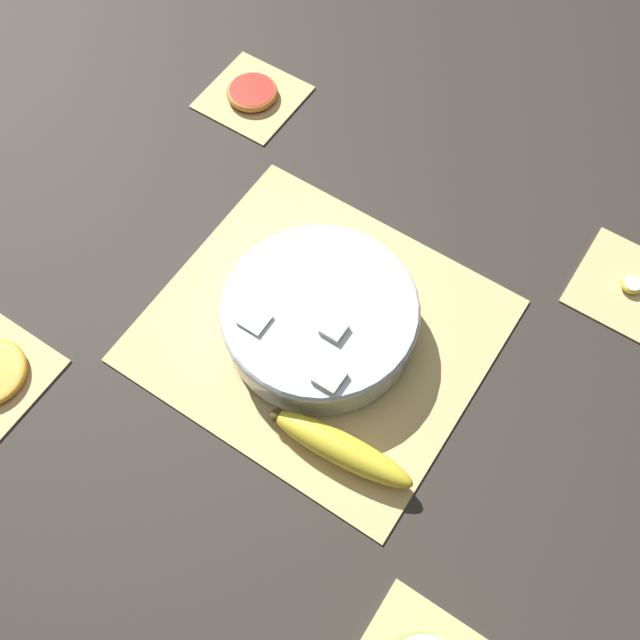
{
  "coord_description": "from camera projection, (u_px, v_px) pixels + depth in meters",
  "views": [
    {
      "loc": [
        0.24,
        -0.36,
        0.85
      ],
      "look_at": [
        0.0,
        0.0,
        0.03
      ],
      "focal_mm": 42.0,
      "sensor_mm": 36.0,
      "label": 1
    }
  ],
  "objects": [
    {
      "name": "banana_coin_single",
      "position": [
        632.0,
        284.0,
        0.97
      ],
      "size": [
        0.03,
        0.03,
        0.01
      ],
      "color": "#F4EABC",
      "rests_on": "coaster_mat_far_right"
    },
    {
      "name": "bamboo_mat_center",
      "position": [
        320.0,
        330.0,
        0.95
      ],
      "size": [
        0.41,
        0.37,
        0.01
      ],
      "color": "#D6B775",
      "rests_on": "ground_plane"
    },
    {
      "name": "coaster_mat_far_left",
      "position": [
        253.0,
        96.0,
        1.14
      ],
      "size": [
        0.14,
        0.14,
        0.01
      ],
      "color": "#D6B775",
      "rests_on": "ground_plane"
    },
    {
      "name": "ground_plane",
      "position": [
        320.0,
        331.0,
        0.95
      ],
      "size": [
        6.0,
        6.0,
        0.0
      ],
      "primitive_type": "plane",
      "color": "#2D2823"
    },
    {
      "name": "grapefruit_slice",
      "position": [
        252.0,
        92.0,
        1.13
      ],
      "size": [
        0.08,
        0.08,
        0.01
      ],
      "color": "red",
      "rests_on": "coaster_mat_far_left"
    },
    {
      "name": "whole_banana",
      "position": [
        340.0,
        448.0,
        0.86
      ],
      "size": [
        0.19,
        0.05,
        0.04
      ],
      "color": "yellow",
      "rests_on": "bamboo_mat_center"
    },
    {
      "name": "fruit_salad_bowl",
      "position": [
        319.0,
        317.0,
        0.92
      ],
      "size": [
        0.24,
        0.24,
        0.07
      ],
      "color": "silver",
      "rests_on": "bamboo_mat_center"
    },
    {
      "name": "coaster_mat_far_right",
      "position": [
        630.0,
        287.0,
        0.98
      ],
      "size": [
        0.14,
        0.14,
        0.01
      ],
      "color": "#D6B775",
      "rests_on": "ground_plane"
    }
  ]
}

